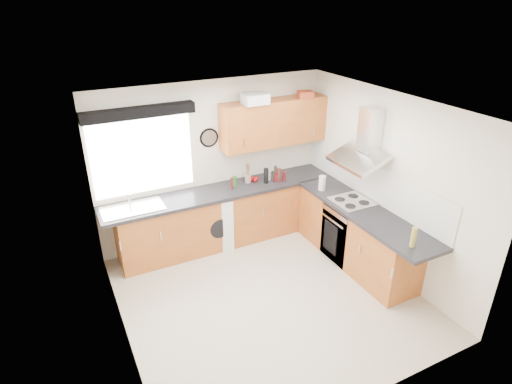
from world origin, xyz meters
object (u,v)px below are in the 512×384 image
extractor_hood (364,143)px  upper_cabinets (274,122)px  washing_machine (213,220)px  oven (349,231)px

extractor_hood → upper_cabinets: 1.48m
extractor_hood → washing_machine: extractor_hood is taller
oven → washing_machine: oven is taller
upper_cabinets → washing_machine: bearing=-174.6°
oven → washing_machine: bearing=143.7°
upper_cabinets → washing_machine: upper_cabinets is taller
upper_cabinets → extractor_hood: bearing=-63.9°
oven → upper_cabinets: size_ratio=0.50×
extractor_hood → washing_machine: 2.53m
oven → upper_cabinets: upper_cabinets is taller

